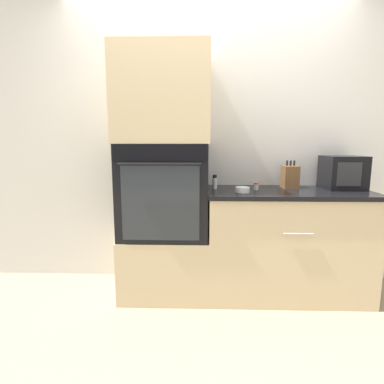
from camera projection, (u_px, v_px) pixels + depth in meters
ground_plane at (209, 309)px, 2.32m from camera, size 12.00×12.00×0.00m
wall_back at (208, 146)px, 2.74m from camera, size 8.00×0.05×2.50m
oven_cabinet_base at (166, 262)px, 2.59m from camera, size 0.73×0.60×0.52m
wall_oven at (165, 190)px, 2.48m from camera, size 0.70×0.64×0.75m
oven_cabinet_upper at (164, 98)px, 2.37m from camera, size 0.73×0.60×0.72m
counter_unit at (285, 242)px, 2.53m from camera, size 1.32×0.63×0.89m
microwave at (343, 172)px, 2.52m from camera, size 0.30×0.31×0.28m
knife_block at (290, 177)px, 2.57m from camera, size 0.12×0.15×0.24m
bowl at (242, 190)px, 2.34m from camera, size 0.11×0.11×0.04m
condiment_jar_near at (215, 182)px, 2.53m from camera, size 0.04×0.04×0.12m
condiment_jar_mid at (256, 186)px, 2.46m from camera, size 0.04×0.04×0.06m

